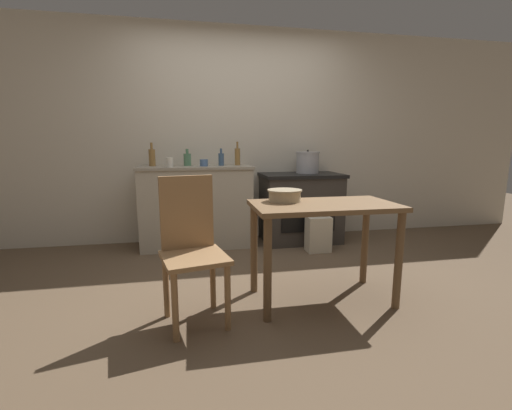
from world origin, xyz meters
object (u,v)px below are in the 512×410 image
Objects in this scene: bottle_center_left at (187,159)px; cup_center_right at (170,162)px; stove at (300,207)px; bottle_mid_left at (152,157)px; cup_center at (204,163)px; stock_pot at (308,162)px; chair at (192,246)px; flour_sack at (318,234)px; mixing_bowl_large at (285,195)px; bottle_far_left at (237,156)px; work_table at (324,220)px; bottle_left at (221,159)px.

cup_center_right is at bearing -129.77° from bottle_center_left.
bottle_mid_left is (-1.73, 0.11, 0.62)m from stove.
bottle_mid_left is 0.59m from cup_center.
bottle_center_left reaches higher than stock_pot.
flour_sack is (1.38, 1.24, -0.32)m from chair.
bottle_mid_left reaches higher than mixing_bowl_large.
stove is at bearing -151.64° from stock_pot.
stock_pot is 0.86m from bottle_far_left.
bottle_center_left is at bearing 50.23° from cup_center_right.
stove is 9.18× the size of cup_center_right.
work_table is (-0.36, -1.60, 0.20)m from stove.
flour_sack is at bearing -17.74° from bottle_mid_left.
bottle_mid_left is (-0.77, 0.05, 0.03)m from bottle_left.
bottle_left is 0.39m from bottle_center_left.
bottle_far_left reaches higher than bottle_left.
stock_pot is 1.49× the size of bottle_center_left.
bottle_left is at bearing 176.44° from stove.
cup_center_right reaches higher than cup_center.
cup_center_right is at bearing 128.30° from work_table.
bottle_left reaches higher than stock_pot.
bottle_far_left is (0.56, 1.79, 0.52)m from chair.
mixing_bowl_large is at bearing -84.87° from bottle_far_left.
bottle_center_left is (-1.39, 0.56, 0.81)m from flour_sack.
mixing_bowl_large is (-0.26, 0.14, 0.18)m from work_table.
work_table is 5.37× the size of bottle_left.
bottle_left is 0.75× the size of bottle_mid_left.
work_table is at bearing -102.60° from stove.
mixing_bowl_large is at bearing -77.71° from bottle_left.
bottle_left is at bearing -172.98° from bottle_far_left.
bottle_mid_left is at bearing 125.09° from mixing_bowl_large.
bottle_mid_left is at bearing 176.38° from stove.
work_table is 1.92m from cup_center_right.
cup_center is at bearing 116.71° from work_table.
work_table is 0.98m from chair.
stove is 3.67× the size of mixing_bowl_large.
bottle_center_left reaches higher than cup_center.
bottle_mid_left is 2.89× the size of cup_center.
bottle_mid_left reaches higher than cup_center.
flour_sack is 0.92m from stock_pot.
stock_pot is at bearing 6.28° from cup_center_right.
bottle_left is (-0.95, 0.06, 0.59)m from stove.
cup_center_right is (-0.77, -0.21, -0.05)m from bottle_far_left.
chair is at bearing -138.03° from flour_sack.
bottle_left is 2.16× the size of cup_center.
chair is at bearing -127.82° from stove.
bottle_far_left reaches higher than cup_center_right.
stove is at bearing -3.56° from bottle_left.
chair is 9.30× the size of cup_center_right.
stove reaches higher than flour_sack.
bottle_center_left reaches higher than chair.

